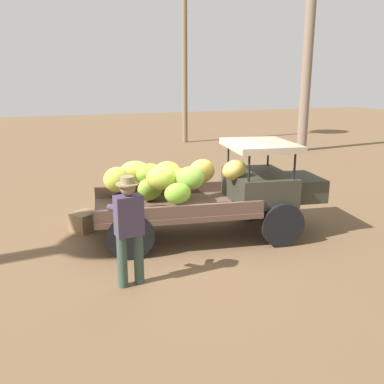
{
  "coord_description": "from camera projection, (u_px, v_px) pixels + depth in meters",
  "views": [
    {
      "loc": [
        -2.61,
        -7.38,
        3.06
      ],
      "look_at": [
        0.15,
        0.01,
        0.93
      ],
      "focal_mm": 39.66,
      "sensor_mm": 36.0,
      "label": 1
    }
  ],
  "objects": [
    {
      "name": "truck",
      "position": [
        210.0,
        189.0,
        8.27
      ],
      "size": [
        4.61,
        2.28,
        1.85
      ],
      "rotation": [
        0.0,
        0.0,
        -0.15
      ],
      "color": "#323127",
      "rests_on": "ground"
    },
    {
      "name": "wooden_crate",
      "position": [
        84.0,
        221.0,
        8.74
      ],
      "size": [
        0.66,
        0.66,
        0.38
      ],
      "primitive_type": "cube",
      "rotation": [
        0.0,
        0.0,
        2.18
      ],
      "color": "olive",
      "rests_on": "ground"
    },
    {
      "name": "ground_plane",
      "position": [
        185.0,
        238.0,
        8.35
      ],
      "size": [
        60.0,
        60.0,
        0.0
      ],
      "primitive_type": "plane",
      "color": "brown"
    },
    {
      "name": "farmer",
      "position": [
        129.0,
        225.0,
        6.24
      ],
      "size": [
        0.52,
        0.48,
        1.7
      ],
      "rotation": [
        0.0,
        0.0,
        1.68
      ],
      "color": "#364A3E",
      "rests_on": "ground"
    }
  ]
}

